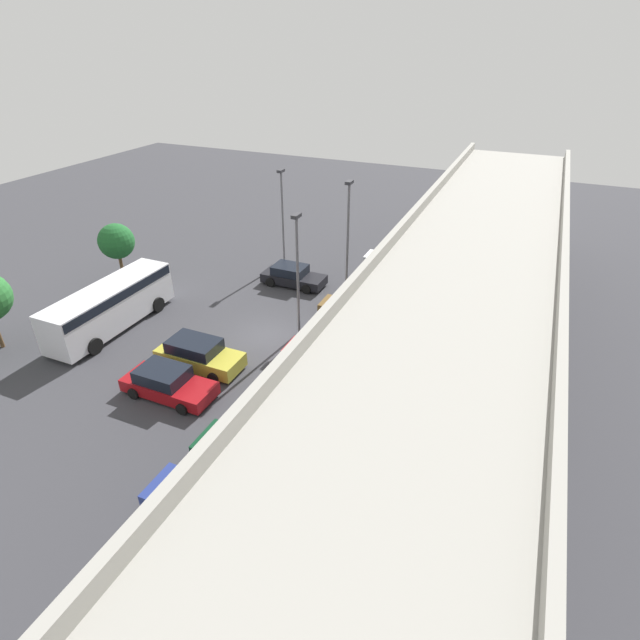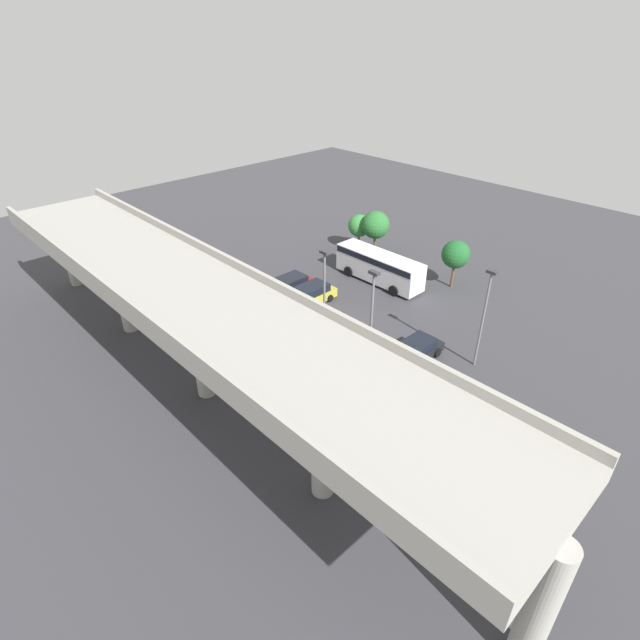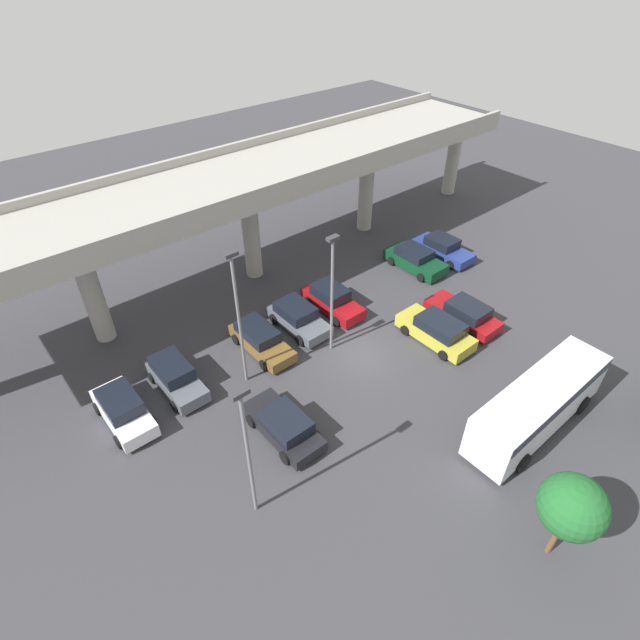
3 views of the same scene
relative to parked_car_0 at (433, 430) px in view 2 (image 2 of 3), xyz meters
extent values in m
plane|color=#38383D|center=(12.84, -4.21, -0.79)|extent=(94.76, 94.76, 0.00)
cube|color=#9E9B93|center=(12.84, 7.18, 6.48)|extent=(44.22, 7.55, 0.90)
cube|color=#9E9B93|center=(12.84, 3.55, 7.20)|extent=(44.22, 0.30, 0.55)
cube|color=#9E9B93|center=(12.84, 10.80, 7.20)|extent=(44.22, 0.30, 0.55)
cylinder|color=#9E9B93|center=(-9.27, 7.18, 2.62)|extent=(1.18, 1.18, 6.82)
cylinder|color=#9E9B93|center=(1.78, 7.18, 2.62)|extent=(1.18, 1.18, 6.82)
cylinder|color=#9E9B93|center=(12.84, 7.18, 2.62)|extent=(1.18, 1.18, 6.82)
cylinder|color=#9E9B93|center=(23.89, 7.18, 2.62)|extent=(1.18, 1.18, 6.82)
cylinder|color=#9E9B93|center=(34.95, 7.18, 2.62)|extent=(1.18, 1.18, 6.82)
cube|color=silver|center=(0.00, -0.04, -0.21)|extent=(1.81, 4.43, 0.78)
cube|color=black|center=(0.00, 0.08, 0.53)|extent=(1.67, 2.49, 0.69)
cylinder|color=black|center=(0.93, -1.41, -0.44)|extent=(0.22, 0.70, 0.70)
cylinder|color=black|center=(-0.93, -1.41, -0.44)|extent=(0.22, 0.70, 0.70)
cylinder|color=black|center=(0.93, 1.34, -0.44)|extent=(0.22, 0.70, 0.70)
cylinder|color=black|center=(-0.93, 1.34, -0.44)|extent=(0.22, 0.70, 0.70)
cube|color=#515660|center=(3.14, 0.33, -0.25)|extent=(1.74, 4.35, 0.74)
cube|color=black|center=(3.14, 0.67, 0.49)|extent=(1.60, 2.54, 0.74)
cylinder|color=black|center=(4.03, -1.02, -0.48)|extent=(0.22, 0.63, 0.63)
cylinder|color=black|center=(2.25, -1.02, -0.48)|extent=(0.22, 0.63, 0.63)
cylinder|color=black|center=(4.03, 1.67, -0.48)|extent=(0.22, 0.63, 0.63)
cylinder|color=black|center=(2.25, 1.67, -0.48)|extent=(0.22, 0.63, 0.63)
cube|color=black|center=(5.71, -5.91, -0.28)|extent=(1.88, 4.66, 0.64)
cube|color=black|center=(5.71, -6.21, 0.36)|extent=(1.73, 2.41, 0.64)
cylinder|color=black|center=(4.75, -4.47, -0.45)|extent=(0.22, 0.69, 0.69)
cylinder|color=black|center=(6.68, -4.47, -0.45)|extent=(0.22, 0.69, 0.69)
cylinder|color=black|center=(4.75, -7.36, -0.45)|extent=(0.22, 0.69, 0.69)
cylinder|color=black|center=(6.68, -7.36, -0.45)|extent=(0.22, 0.69, 0.69)
cube|color=brown|center=(8.51, -0.02, -0.28)|extent=(1.76, 4.74, 0.66)
cube|color=black|center=(8.51, 0.37, 0.37)|extent=(1.62, 2.74, 0.63)
cylinder|color=black|center=(9.42, -1.49, -0.46)|extent=(0.22, 0.66, 0.66)
cylinder|color=black|center=(7.61, -1.49, -0.46)|extent=(0.22, 0.66, 0.66)
cylinder|color=black|center=(9.42, 1.45, -0.46)|extent=(0.22, 0.66, 0.66)
cylinder|color=black|center=(7.61, 1.45, -0.46)|extent=(0.22, 0.66, 0.66)
cube|color=#515660|center=(11.51, 0.20, -0.27)|extent=(1.95, 4.39, 0.67)
cube|color=black|center=(11.51, 0.55, 0.41)|extent=(1.79, 2.44, 0.69)
cylinder|color=black|center=(12.51, -1.17, -0.44)|extent=(0.22, 0.71, 0.71)
cylinder|color=black|center=(10.52, -1.17, -0.44)|extent=(0.22, 0.71, 0.71)
cylinder|color=black|center=(12.51, 1.56, -0.44)|extent=(0.22, 0.71, 0.71)
cylinder|color=black|center=(10.52, 1.56, -0.44)|extent=(0.22, 0.71, 0.71)
cube|color=maroon|center=(14.34, 0.25, -0.24)|extent=(1.77, 4.58, 0.74)
cube|color=black|center=(14.34, 0.49, 0.50)|extent=(1.63, 2.34, 0.75)
cylinder|color=black|center=(15.25, -1.17, -0.46)|extent=(0.22, 0.67, 0.67)
cylinder|color=black|center=(13.44, -1.17, -0.46)|extent=(0.22, 0.67, 0.67)
cylinder|color=black|center=(15.25, 1.67, -0.46)|extent=(0.22, 0.67, 0.67)
cylinder|color=black|center=(13.44, 1.67, -0.46)|extent=(0.22, 0.67, 0.67)
cube|color=gold|center=(17.16, -6.05, -0.22)|extent=(1.96, 4.85, 0.79)
cube|color=black|center=(17.16, -6.34, 0.50)|extent=(1.80, 2.76, 0.66)
cylinder|color=black|center=(16.16, -4.55, -0.48)|extent=(0.22, 0.63, 0.63)
cylinder|color=black|center=(18.16, -4.55, -0.48)|extent=(0.22, 0.63, 0.63)
cylinder|color=black|center=(16.16, -7.55, -0.48)|extent=(0.22, 0.63, 0.63)
cylinder|color=black|center=(18.16, -7.55, -0.48)|extent=(0.22, 0.63, 0.63)
cube|color=maroon|center=(19.87, -6.02, -0.29)|extent=(1.97, 4.84, 0.67)
cube|color=black|center=(19.87, -6.34, 0.38)|extent=(1.81, 2.46, 0.67)
cylinder|color=black|center=(18.86, -4.52, -0.49)|extent=(0.22, 0.61, 0.61)
cylinder|color=black|center=(20.88, -4.52, -0.49)|extent=(0.22, 0.61, 0.61)
cylinder|color=black|center=(18.86, -7.52, -0.49)|extent=(0.22, 0.61, 0.61)
cylinder|color=black|center=(20.88, -7.52, -0.49)|extent=(0.22, 0.61, 0.61)
cube|color=#0C381E|center=(22.41, 0.19, -0.22)|extent=(1.97, 4.69, 0.79)
cube|color=black|center=(22.41, 0.40, 0.45)|extent=(1.81, 2.42, 0.56)
cylinder|color=black|center=(23.42, -1.27, -0.48)|extent=(0.22, 0.63, 0.63)
cylinder|color=black|center=(21.40, -1.27, -0.48)|extent=(0.22, 0.63, 0.63)
cylinder|color=black|center=(23.42, 1.64, -0.48)|extent=(0.22, 0.63, 0.63)
cylinder|color=black|center=(21.40, 1.64, -0.48)|extent=(0.22, 0.63, 0.63)
cube|color=navy|center=(25.29, -0.07, -0.28)|extent=(1.90, 4.73, 0.66)
cube|color=black|center=(25.29, 0.14, 0.39)|extent=(1.75, 2.23, 0.67)
cylinder|color=black|center=(26.26, -1.54, -0.46)|extent=(0.22, 0.68, 0.68)
cylinder|color=black|center=(24.32, -1.54, -0.46)|extent=(0.22, 0.68, 0.68)
cylinder|color=black|center=(26.26, 1.40, -0.46)|extent=(0.22, 0.68, 0.68)
cylinder|color=black|center=(24.32, 1.40, -0.46)|extent=(0.22, 0.68, 0.68)
cube|color=silver|center=(15.77, -13.58, 0.75)|extent=(8.95, 2.31, 2.53)
cube|color=black|center=(15.77, -13.58, 1.66)|extent=(8.77, 2.36, 0.56)
cylinder|color=black|center=(18.54, -12.40, -0.30)|extent=(1.00, 0.29, 1.00)
cylinder|color=black|center=(18.54, -14.75, -0.30)|extent=(1.00, 0.29, 1.00)
cylinder|color=black|center=(12.99, -12.40, -0.30)|extent=(1.00, 0.29, 1.00)
cylinder|color=black|center=(12.99, -14.75, -0.30)|extent=(1.00, 0.29, 1.00)
cylinder|color=slate|center=(6.39, -1.54, 3.24)|extent=(0.16, 0.16, 8.07)
cube|color=#333338|center=(6.39, -1.54, 7.37)|extent=(0.70, 0.35, 0.20)
cylinder|color=slate|center=(2.33, -8.45, 2.82)|extent=(0.16, 0.16, 7.24)
cube|color=#333338|center=(2.33, -8.45, 6.54)|extent=(0.70, 0.35, 0.20)
cylinder|color=slate|center=(11.77, -2.58, 2.91)|extent=(0.16, 0.16, 7.41)
cube|color=#333338|center=(11.77, -2.58, 6.72)|extent=(0.70, 0.35, 0.20)
cylinder|color=brown|center=(10.43, -17.67, 0.29)|extent=(0.24, 0.24, 2.17)
sphere|color=#1E5B28|center=(10.43, -17.67, 2.46)|extent=(2.54, 2.54, 2.54)
cylinder|color=brown|center=(20.22, -18.04, 0.25)|extent=(0.24, 0.24, 2.10)
sphere|color=#286B2D|center=(20.22, -18.04, 2.51)|extent=(2.84, 2.84, 2.84)
cylinder|color=brown|center=(22.21, -17.79, 0.08)|extent=(0.24, 0.24, 1.75)
sphere|color=#337F38|center=(22.21, -17.79, 1.95)|extent=(2.34, 2.34, 2.34)
camera|label=1|loc=(35.44, 9.20, 15.37)|focal=28.00mm
camera|label=2|loc=(-11.05, 19.60, 20.43)|focal=28.00mm
camera|label=3|loc=(-3.19, -19.42, 19.31)|focal=28.00mm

